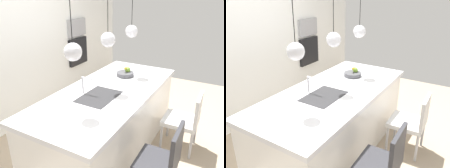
{
  "view_description": "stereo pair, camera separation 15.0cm",
  "coord_description": "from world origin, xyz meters",
  "views": [
    {
      "loc": [
        -2.41,
        -1.4,
        2.14
      ],
      "look_at": [
        0.1,
        0.0,
        0.96
      ],
      "focal_mm": 37.22,
      "sensor_mm": 36.0,
      "label": 1
    },
    {
      "loc": [
        -2.34,
        -1.53,
        2.14
      ],
      "look_at": [
        0.1,
        0.0,
        0.96
      ],
      "focal_mm": 37.22,
      "sensor_mm": 36.0,
      "label": 2
    }
  ],
  "objects": [
    {
      "name": "chair_near",
      "position": [
        -0.51,
        -0.93,
        0.53
      ],
      "size": [
        0.44,
        0.42,
        0.92
      ],
      "color": "#333338",
      "rests_on": "ground"
    },
    {
      "name": "faucet",
      "position": [
        -0.23,
        0.21,
        1.05
      ],
      "size": [
        0.02,
        0.17,
        0.22
      ],
      "color": "silver",
      "rests_on": "kitchen_island"
    },
    {
      "name": "oven",
      "position": [
        1.44,
        1.58,
        0.91
      ],
      "size": [
        0.56,
        0.08,
        0.56
      ],
      "primitive_type": "cube",
      "color": "black",
      "rests_on": "back_wall"
    },
    {
      "name": "back_wall",
      "position": [
        0.0,
        1.65,
        1.3
      ],
      "size": [
        6.0,
        0.1,
        2.6
      ],
      "primitive_type": "cube",
      "color": "white",
      "rests_on": "ground"
    },
    {
      "name": "chair_middle",
      "position": [
        0.51,
        -0.94,
        0.48
      ],
      "size": [
        0.46,
        0.48,
        0.86
      ],
      "color": "silver",
      "rests_on": "ground"
    },
    {
      "name": "fruit_bowl",
      "position": [
        0.6,
        0.04,
        0.95
      ],
      "size": [
        0.27,
        0.26,
        0.16
      ],
      "color": "#4C4C51",
      "rests_on": "kitchen_island"
    },
    {
      "name": "pendant_light_center",
      "position": [
        0.0,
        0.0,
        1.58
      ],
      "size": [
        0.18,
        0.18,
        0.78
      ],
      "color": "silver"
    },
    {
      "name": "sink_basin",
      "position": [
        -0.23,
        0.0,
        0.9
      ],
      "size": [
        0.56,
        0.4,
        0.02
      ],
      "primitive_type": "cube",
      "color": "#2D2D30",
      "rests_on": "kitchen_island"
    },
    {
      "name": "microwave",
      "position": [
        1.44,
        1.58,
        1.41
      ],
      "size": [
        0.54,
        0.08,
        0.34
      ],
      "primitive_type": "cube",
      "color": "#9E9EA3",
      "rests_on": "back_wall"
    },
    {
      "name": "kitchen_island",
      "position": [
        0.0,
        0.0,
        0.46
      ],
      "size": [
        2.46,
        1.09,
        0.91
      ],
      "color": "white",
      "rests_on": "ground"
    },
    {
      "name": "pendant_light_right",
      "position": [
        0.68,
        0.0,
        1.58
      ],
      "size": [
        0.18,
        0.18,
        0.78
      ],
      "color": "silver"
    },
    {
      "name": "floor",
      "position": [
        0.0,
        0.0,
        0.0
      ],
      "size": [
        6.6,
        6.6,
        0.0
      ],
      "primitive_type": "plane",
      "color": "tan",
      "rests_on": "ground"
    },
    {
      "name": "pendant_light_left",
      "position": [
        -0.68,
        0.0,
        1.58
      ],
      "size": [
        0.18,
        0.18,
        0.78
      ],
      "color": "silver"
    }
  ]
}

